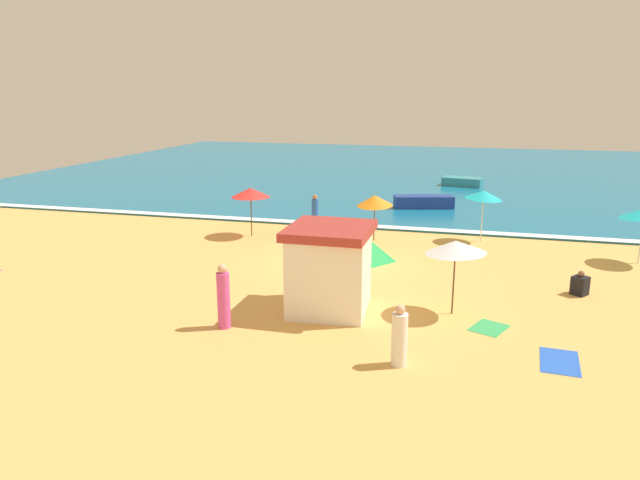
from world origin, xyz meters
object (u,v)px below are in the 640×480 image
object	(u,v)px
beach_umbrella_2	(375,200)
beachgoer_0	(315,214)
beachgoer_3	(399,338)
beach_umbrella_1	(456,247)
beachgoer_1	(580,285)
beachgoer_5	(224,298)
beach_tent	(358,246)
small_boat_1	(462,182)
small_boat_0	(424,202)
beach_umbrella_3	(484,195)
beach_umbrella_0	(251,193)
lifeguard_cabana	(330,268)

from	to	relation	value
beach_umbrella_2	beachgoer_0	xyz separation A→B (m)	(-3.09, 1.11, -1.00)
beachgoer_0	beachgoer_3	xyz separation A→B (m)	(5.83, -13.40, -0.12)
beachgoer_0	beachgoer_3	world-z (taller)	beachgoer_0
beach_umbrella_1	beach_umbrella_2	bearing A→B (deg)	114.82
beachgoer_1	beachgoer_5	distance (m)	11.82
beachgoer_1	beachgoer_5	xyz separation A→B (m)	(-10.37, -5.66, 0.56)
beach_tent	small_boat_1	bearing A→B (deg)	80.31
beach_umbrella_1	small_boat_1	world-z (taller)	beach_umbrella_1
beach_tent	beachgoer_0	world-z (taller)	beachgoer_0
small_boat_0	small_boat_1	size ratio (longest dim) A/B	1.22
beach_umbrella_2	beach_tent	distance (m)	3.84
beach_umbrella_3	beachgoer_5	distance (m)	14.25
beach_umbrella_0	small_boat_0	bearing A→B (deg)	49.60
lifeguard_cabana	small_boat_0	distance (m)	16.95
beach_umbrella_2	beachgoer_0	bearing A→B (deg)	160.20
lifeguard_cabana	beach_umbrella_0	bearing A→B (deg)	124.94
lifeguard_cabana	small_boat_0	world-z (taller)	lifeguard_cabana
small_boat_0	beachgoer_5	bearing A→B (deg)	-101.79
beachgoer_0	beachgoer_5	distance (m)	12.29
lifeguard_cabana	beach_umbrella_3	size ratio (longest dim) A/B	1.15
beach_umbrella_1	beach_umbrella_3	size ratio (longest dim) A/B	0.99
beachgoer_1	small_boat_0	size ratio (longest dim) A/B	0.24
beach_umbrella_3	small_boat_1	distance (m)	15.75
beachgoer_3	beach_umbrella_1	bearing A→B (deg)	74.01
beach_umbrella_1	beachgoer_3	world-z (taller)	beach_umbrella_1
beach_umbrella_3	small_boat_0	size ratio (longest dim) A/B	0.68
beachgoer_3	beachgoer_5	distance (m)	5.31
lifeguard_cabana	beach_tent	distance (m)	5.37
lifeguard_cabana	beachgoer_5	size ratio (longest dim) A/B	1.43
small_boat_0	beach_umbrella_3	bearing A→B (deg)	-64.91
beach_umbrella_1	beachgoer_3	bearing A→B (deg)	-105.99
beach_umbrella_1	small_boat_1	size ratio (longest dim) A/B	0.82
beach_umbrella_0	beach_umbrella_3	xyz separation A→B (m)	(10.43, 1.70, 0.07)
beachgoer_5	beachgoer_3	bearing A→B (deg)	-12.24
beach_umbrella_0	beach_umbrella_1	world-z (taller)	beach_umbrella_1
beach_umbrella_1	beachgoer_0	size ratio (longest dim) A/B	1.31
beachgoer_3	small_boat_1	distance (m)	28.99
beach_umbrella_1	beachgoer_5	world-z (taller)	beach_umbrella_1
beach_umbrella_1	beachgoer_0	bearing A→B (deg)	126.29
beach_umbrella_3	beachgoer_3	world-z (taller)	beach_umbrella_3
beachgoer_1	beach_tent	bearing A→B (deg)	166.86
beach_umbrella_0	beachgoer_3	distance (m)	14.48
small_boat_1	small_boat_0	bearing A→B (deg)	-102.32
beach_umbrella_2	beachgoer_1	size ratio (longest dim) A/B	2.58
beach_umbrella_3	small_boat_0	bearing A→B (deg)	115.09
beach_umbrella_0	beach_umbrella_1	bearing A→B (deg)	-38.99
beachgoer_1	beachgoer_3	bearing A→B (deg)	-127.38
beachgoer_3	small_boat_0	distance (m)	20.22
beach_umbrella_3	beachgoer_1	world-z (taller)	beach_umbrella_3
beach_umbrella_1	beach_tent	size ratio (longest dim) A/B	0.90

